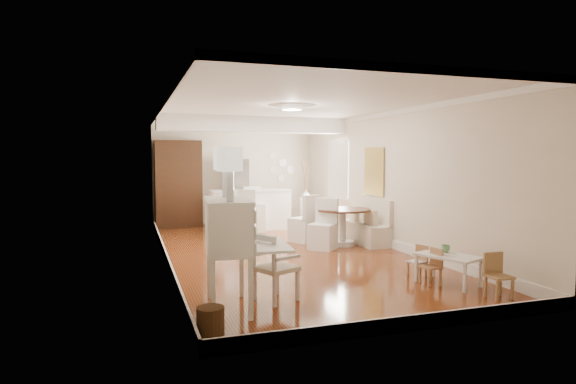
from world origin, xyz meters
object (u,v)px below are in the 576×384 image
wicker_basket (210,321)px  kids_table (448,270)px  sideboard (306,212)px  slip_chair_near (323,224)px  fridge (248,192)px  secretary_bureau (228,254)px  kids_chair_a (430,266)px  dining_table (343,227)px  slip_chair_far (303,218)px  gustavian_armchair (276,267)px  bar_stool_right (254,210)px  kids_chair_c (499,276)px  bar_stool_left (246,213)px  breakfast_counter (250,210)px  kids_chair_b (417,261)px

wicker_basket → kids_table: 3.73m
kids_table → sideboard: (0.15, 6.33, 0.16)m
slip_chair_near → fridge: bearing=142.4°
slip_chair_near → fridge: fridge is taller
secretary_bureau → kids_chair_a: 3.04m
dining_table → slip_chair_far: bearing=132.7°
slip_chair_near → sideboard: 3.37m
wicker_basket → kids_chair_a: 3.50m
wicker_basket → slip_chair_far: slip_chair_far is taller
wicker_basket → dining_table: size_ratio=0.26×
kids_chair_a → sideboard: 6.29m
kids_table → dining_table: dining_table is taller
wicker_basket → fridge: 8.43m
gustavian_armchair → kids_table: 2.62m
wicker_basket → slip_chair_near: (2.91, 3.99, 0.36)m
slip_chair_far → fridge: (-0.49, 3.12, 0.38)m
kids_chair_a → bar_stool_right: 5.78m
gustavian_armchair → kids_chair_c: 2.93m
gustavian_armchair → bar_stool_right: bearing=-36.6°
kids_table → gustavian_armchair: bearing=179.4°
slip_chair_far → bar_stool_left: bearing=-80.5°
gustavian_armchair → breakfast_counter: breakfast_counter is taller
slip_chair_near → dining_table: bearing=70.1°
kids_chair_c → bar_stool_left: 6.36m
kids_chair_b → dining_table: (0.04, 2.84, 0.14)m
gustavian_armchair → slip_chair_near: size_ratio=0.86×
bar_stool_right → fridge: 1.48m
bar_stool_right → dining_table: bearing=-63.7°
dining_table → kids_table: bearing=-87.5°
breakfast_counter → fridge: (0.20, 1.05, 0.39)m
wicker_basket → slip_chair_far: 5.71m
kids_table → dining_table: size_ratio=0.76×
wicker_basket → dining_table: dining_table is taller
kids_table → bar_stool_left: (-1.78, 5.24, 0.33)m
kids_chair_a → breakfast_counter: 6.15m
kids_chair_a → kids_chair_c: size_ratio=0.89×
wicker_basket → breakfast_counter: (2.15, 7.01, 0.37)m
fridge → sideboard: size_ratio=2.29×
fridge → bar_stool_right: bearing=-97.8°
secretary_bureau → gustavian_armchair: (0.65, 0.15, -0.24)m
wicker_basket → breakfast_counter: 7.34m
kids_chair_c → sideboard: bearing=93.2°
kids_table → fridge: 7.28m
kids_chair_b → kids_chair_c: kids_chair_c is taller
kids_chair_c → slip_chair_near: slip_chair_near is taller
slip_chair_far → bar_stool_right: bearing=-98.1°
secretary_bureau → kids_table: 3.30m
kids_table → sideboard: 6.34m
secretary_bureau → wicker_basket: bearing=-107.3°
slip_chair_far → sideboard: size_ratio=1.32×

